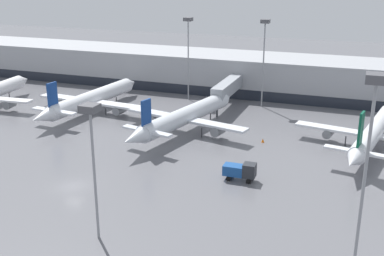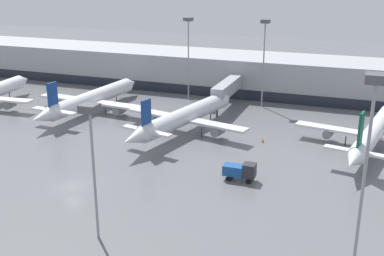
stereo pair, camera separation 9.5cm
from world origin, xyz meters
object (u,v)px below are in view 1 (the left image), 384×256
(parked_jet_0, at_px, (373,133))
(parked_jet_2, at_px, (185,116))
(apron_light_mast_6, at_px, (188,36))
(service_truck_1, at_px, (240,170))
(apron_light_mast_2, at_px, (371,129))
(apron_light_mast_1, at_px, (92,133))
(parked_jet_4, at_px, (91,99))
(traffic_cone_0, at_px, (263,140))
(apron_light_mast_5, at_px, (265,39))

(parked_jet_0, xyz_separation_m, parked_jet_2, (-32.89, -2.77, 0.20))
(apron_light_mast_6, bearing_deg, service_truck_1, -59.99)
(parked_jet_2, bearing_deg, apron_light_mast_6, 31.95)
(parked_jet_0, distance_m, apron_light_mast_2, 42.77)
(apron_light_mast_1, xyz_separation_m, apron_light_mast_6, (-11.89, 60.76, 2.08))
(parked_jet_4, height_order, traffic_cone_0, parked_jet_4)
(apron_light_mast_1, height_order, apron_light_mast_2, apron_light_mast_2)
(parked_jet_4, height_order, apron_light_mast_2, apron_light_mast_2)
(apron_light_mast_1, bearing_deg, traffic_cone_0, 73.91)
(traffic_cone_0, height_order, apron_light_mast_1, apron_light_mast_1)
(parked_jet_2, xyz_separation_m, apron_light_mast_5, (9.56, 22.50, 11.77))
(parked_jet_2, bearing_deg, parked_jet_4, 89.03)
(parked_jet_0, xyz_separation_m, parked_jet_4, (-56.59, 3.04, -0.16))
(parked_jet_4, bearing_deg, apron_light_mast_2, -122.69)
(parked_jet_0, height_order, service_truck_1, parked_jet_0)
(parked_jet_0, relative_size, parked_jet_4, 0.97)
(parked_jet_4, height_order, service_truck_1, parked_jet_4)
(apron_light_mast_1, bearing_deg, apron_light_mast_5, 84.71)
(apron_light_mast_1, relative_size, apron_light_mast_5, 0.83)
(traffic_cone_0, distance_m, apron_light_mast_1, 41.08)
(traffic_cone_0, bearing_deg, parked_jet_4, 170.98)
(service_truck_1, xyz_separation_m, apron_light_mast_6, (-23.06, 39.92, 13.26))
(apron_light_mast_5, bearing_deg, apron_light_mast_1, -95.29)
(parked_jet_0, relative_size, parked_jet_2, 0.98)
(traffic_cone_0, bearing_deg, apron_light_mast_5, 103.01)
(apron_light_mast_5, bearing_deg, parked_jet_2, -113.03)
(parked_jet_4, xyz_separation_m, apron_light_mast_5, (33.27, 16.69, 12.13))
(parked_jet_0, height_order, traffic_cone_0, parked_jet_0)
(parked_jet_2, height_order, apron_light_mast_1, apron_light_mast_1)
(apron_light_mast_1, relative_size, apron_light_mast_2, 0.75)
(apron_light_mast_1, xyz_separation_m, apron_light_mast_2, (27.56, 0.12, 3.62))
(apron_light_mast_2, distance_m, apron_light_mast_5, 64.23)
(apron_light_mast_5, bearing_deg, apron_light_mast_6, 179.02)
(parked_jet_2, bearing_deg, parked_jet_0, -72.38)
(service_truck_1, distance_m, apron_light_mast_1, 26.15)
(traffic_cone_0, relative_size, apron_light_mast_6, 0.04)
(parked_jet_0, xyz_separation_m, service_truck_1, (-17.74, -19.89, -1.44))
(parked_jet_0, relative_size, service_truck_1, 7.16)
(parked_jet_0, xyz_separation_m, apron_light_mast_5, (-23.32, 19.73, 11.97))
(traffic_cone_0, height_order, apron_light_mast_6, apron_light_mast_6)
(traffic_cone_0, relative_size, apron_light_mast_5, 0.04)
(apron_light_mast_1, bearing_deg, parked_jet_0, 54.62)
(service_truck_1, xyz_separation_m, apron_light_mast_2, (16.39, -20.72, 14.80))
(parked_jet_2, bearing_deg, service_truck_1, -125.70)
(parked_jet_2, distance_m, apron_light_mast_2, 50.98)
(parked_jet_0, distance_m, apron_light_mast_6, 46.97)
(parked_jet_2, xyz_separation_m, apron_light_mast_6, (-7.92, 22.80, 11.62))
(parked_jet_0, bearing_deg, apron_light_mast_5, 60.14)
(traffic_cone_0, bearing_deg, service_truck_1, -88.94)
(parked_jet_0, height_order, apron_light_mast_6, apron_light_mast_6)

